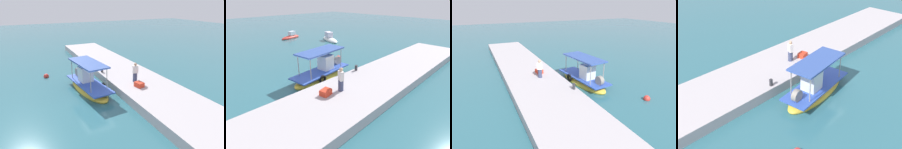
# 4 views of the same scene
# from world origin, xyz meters

# --- Properties ---
(ground_plane) EXTENTS (120.00, 120.00, 0.00)m
(ground_plane) POSITION_xyz_m (0.00, 0.00, 0.00)
(ground_plane) COLOR #2F6571
(dock_quay) EXTENTS (36.00, 4.98, 0.72)m
(dock_quay) POSITION_xyz_m (0.00, -4.15, 0.36)
(dock_quay) COLOR #B5ADB0
(dock_quay) RESTS_ON ground_plane
(main_fishing_boat) EXTENTS (6.14, 2.55, 2.92)m
(main_fishing_boat) POSITION_xyz_m (1.48, 0.17, 0.47)
(main_fishing_boat) COLOR gold
(main_fishing_boat) RESTS_ON ground_plane
(fisherman_near_bollard) EXTENTS (0.49, 0.54, 1.70)m
(fisherman_near_bollard) POSITION_xyz_m (-0.03, -3.61, 1.49)
(fisherman_near_bollard) COLOR #394160
(fisherman_near_bollard) RESTS_ON dock_quay
(mooring_bollard) EXTENTS (0.24, 0.24, 0.48)m
(mooring_bollard) POSITION_xyz_m (3.58, -2.00, 0.96)
(mooring_bollard) COLOR #2D2D33
(mooring_bollard) RESTS_ON dock_quay
(cargo_crate) EXTENTS (0.80, 0.69, 0.39)m
(cargo_crate) POSITION_xyz_m (-1.17, -3.33, 0.91)
(cargo_crate) COLOR red
(cargo_crate) RESTS_ON dock_quay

